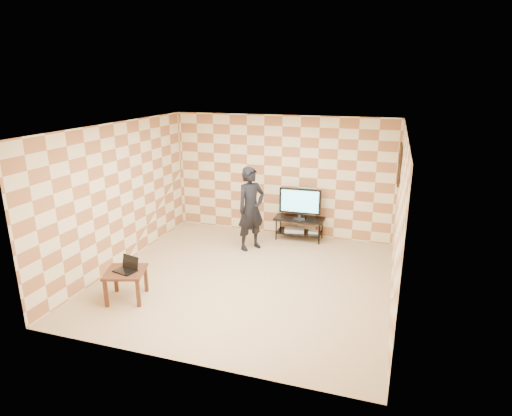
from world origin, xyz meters
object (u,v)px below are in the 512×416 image
object	(u,v)px
side_table	(126,276)
person	(251,209)
tv_stand	(299,223)
tv	(300,202)

from	to	relation	value
side_table	person	world-z (taller)	person
tv_stand	tv	xyz separation A→B (m)	(-0.00, -0.00, 0.50)
tv	side_table	size ratio (longest dim) A/B	1.21
person	side_table	bearing A→B (deg)	-168.22
tv_stand	person	bearing A→B (deg)	-135.64
tv_stand	side_table	size ratio (longest dim) A/B	1.43
side_table	tv_stand	bearing A→B (deg)	58.98
tv_stand	person	size ratio (longest dim) A/B	0.62
tv	person	size ratio (longest dim) A/B	0.52
tv	tv_stand	bearing A→B (deg)	88.71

